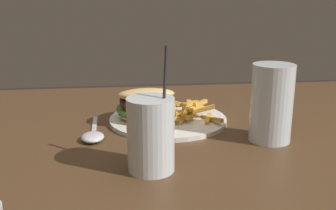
{
  "coord_description": "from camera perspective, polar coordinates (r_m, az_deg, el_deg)",
  "views": [
    {
      "loc": [
        0.13,
        0.64,
        1.07
      ],
      "look_at": [
        0.03,
        -0.23,
        0.82
      ],
      "focal_mm": 42.0,
      "sensor_mm": 36.0,
      "label": 1
    }
  ],
  "objects": [
    {
      "name": "meal_plate_near",
      "position": [
        0.91,
        -1.6,
        -0.77
      ],
      "size": [
        0.27,
        0.27,
        0.09
      ],
      "color": "white",
      "rests_on": "dining_table"
    },
    {
      "name": "beer_glass",
      "position": [
        0.82,
        14.79,
        0.06
      ],
      "size": [
        0.08,
        0.08,
        0.16
      ],
      "color": "silver",
      "rests_on": "dining_table"
    },
    {
      "name": "juice_glass",
      "position": [
        0.66,
        -2.5,
        -4.56
      ],
      "size": [
        0.08,
        0.08,
        0.21
      ],
      "color": "silver",
      "rests_on": "dining_table"
    },
    {
      "name": "spoon",
      "position": [
        0.83,
        -10.86,
        -4.45
      ],
      "size": [
        0.05,
        0.19,
        0.02
      ],
      "rotation": [
        0.0,
        0.0,
        1.6
      ],
      "color": "silver",
      "rests_on": "dining_table"
    }
  ]
}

